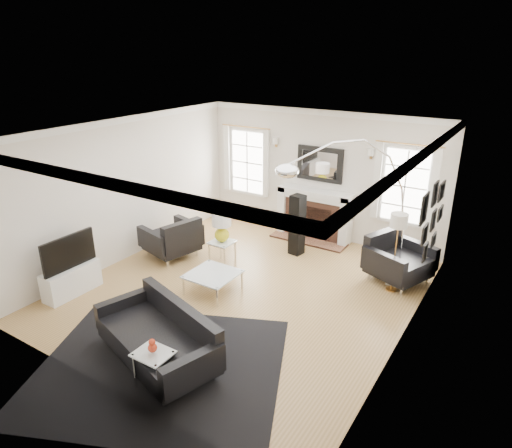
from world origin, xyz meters
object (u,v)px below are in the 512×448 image
Objects in this scene: gourd_lamp at (222,225)px; sofa at (161,338)px; fireplace at (314,215)px; armchair_right at (396,260)px; arc_floor_lamp at (347,208)px; coffee_table at (213,275)px; armchair_left at (173,239)px.

sofa is at bearing -69.79° from gourd_lamp.
fireplace is 1.29× the size of armchair_right.
arc_floor_lamp is at bearing -134.61° from armchair_right.
armchair_right is at bearing 40.16° from coffee_table.
armchair_left is 3.61m from arc_floor_lamp.
arc_floor_lamp reaches higher than armchair_left.
fireplace is 2.36m from armchair_right.
armchair_left reaches higher than sofa.
gourd_lamp is at bearing -112.97° from fireplace.
armchair_left is 4.34m from armchair_right.
gourd_lamp is at bearing -158.98° from armchair_right.
gourd_lamp is at bearing 13.12° from armchair_left.
coffee_table is 2.57m from arc_floor_lamp.
fireplace reaches higher than gourd_lamp.
armchair_left is 0.92× the size of armchair_right.
coffee_table is at bearing -97.49° from fireplace.
sofa is at bearing -111.61° from arc_floor_lamp.
gourd_lamp reaches higher than armchair_left.
coffee_table is at bearing -25.17° from armchair_left.
fireplace is 3.12m from armchair_left.
sofa is at bearing -88.68° from fireplace.
fireplace is 0.80× the size of sofa.
fireplace is at bearing 67.03° from gourd_lamp.
sofa is 3.54× the size of gourd_lamp.
armchair_left is 1.16m from gourd_lamp.
armchair_left is (-1.97, -2.42, -0.16)m from fireplace.
armchair_left is 2.00× the size of gourd_lamp.
armchair_right is at bearing 63.17° from sofa.
coffee_table is (-0.41, -3.15, -0.22)m from fireplace.
sofa is at bearing -73.96° from coffee_table.
arc_floor_lamp is at bearing 68.39° from sofa.
armchair_right is 3.33m from coffee_table.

